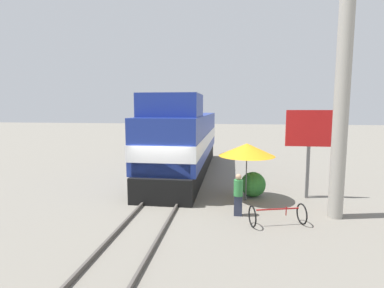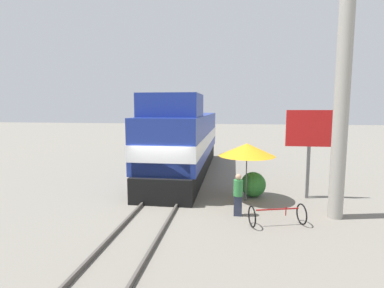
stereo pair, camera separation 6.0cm
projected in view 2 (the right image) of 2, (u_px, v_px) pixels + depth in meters
ground_plane at (164, 201)px, 12.89m from camera, size 120.00×120.00×0.00m
rail_near at (148, 199)px, 12.98m from camera, size 0.08×38.14×0.15m
rail_far at (180, 200)px, 12.79m from camera, size 0.08×38.14×0.15m
locomotive at (184, 142)px, 17.90m from camera, size 2.95×12.94×4.64m
utility_pole at (343, 75)px, 10.36m from camera, size 1.80×0.52×10.17m
vendor_umbrella at (247, 150)px, 12.70m from camera, size 2.39×2.39×2.49m
billboard_sign at (310, 134)px, 12.97m from camera, size 2.01×0.12×3.90m
shrub_cluster at (253, 184)px, 13.45m from camera, size 1.12×1.12×1.12m
person_bystander at (238, 193)px, 11.05m from camera, size 0.34×0.34×1.58m
bicycle at (277, 215)px, 10.17m from camera, size 1.95×1.19×0.73m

